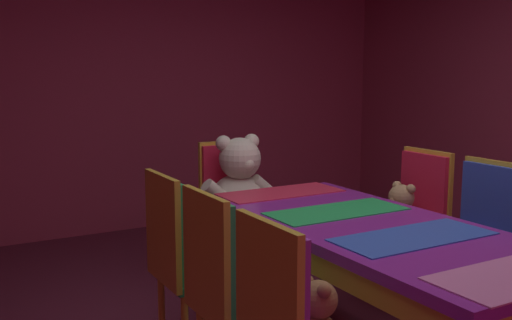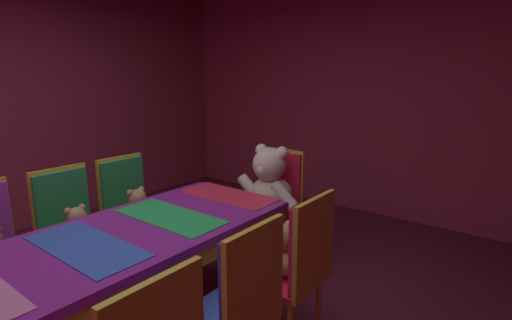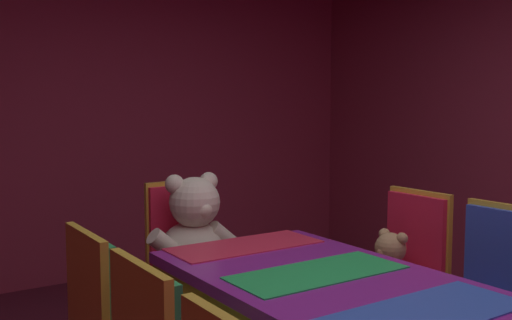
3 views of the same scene
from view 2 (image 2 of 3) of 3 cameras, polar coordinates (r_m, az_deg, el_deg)
wall_back at (r=4.81m, az=14.95°, el=9.23°), size 5.20×0.12×2.80m
banquet_table at (r=2.44m, az=-17.89°, el=-11.86°), size 0.90×2.02×0.75m
chair_left_1 at (r=3.13m, az=-26.29°, el=-8.16°), size 0.42×0.41×0.98m
teddy_left_1 at (r=3.02m, az=-25.03°, el=-9.19°), size 0.23×0.29×0.28m
chair_left_2 at (r=3.37m, az=-18.60°, el=-6.14°), size 0.42×0.41×0.98m
teddy_left_2 at (r=3.26m, az=-17.15°, el=-6.92°), size 0.24×0.31×0.29m
chair_right_1 at (r=1.91m, az=-2.13°, el=-20.22°), size 0.42×0.41×0.98m
chair_right_2 at (r=2.28m, az=6.79°, el=-14.59°), size 0.42×0.41×0.98m
teddy_right_2 at (r=2.35m, az=3.63°, el=-13.61°), size 0.27×0.35×0.33m
throne_chair at (r=3.49m, az=3.48°, el=-4.83°), size 0.41×0.42×0.98m
king_teddy_bear at (r=3.33m, az=1.90°, el=-3.64°), size 0.63×0.48×0.59m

